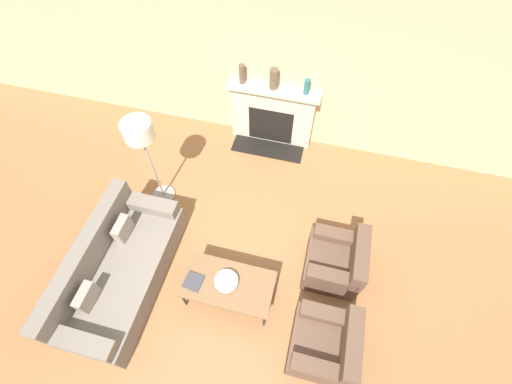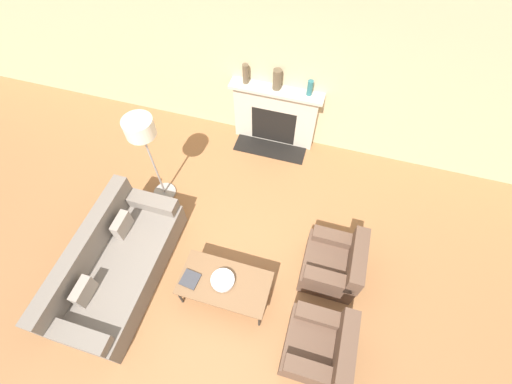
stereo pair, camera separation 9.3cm
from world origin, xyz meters
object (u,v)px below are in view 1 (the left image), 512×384
at_px(bowl, 226,281).
at_px(mantel_vase_left, 242,74).
at_px(book, 193,281).
at_px(floor_lamp, 141,138).
at_px(mantel_vase_center_left, 274,79).
at_px(coffee_table, 228,284).
at_px(mantel_vase_center_right, 307,87).
at_px(fireplace, 272,116).
at_px(armchair_far, 336,262).
at_px(couch, 118,270).
at_px(armchair_near, 325,345).

height_order(bowl, mantel_vase_left, mantel_vase_left).
height_order(book, floor_lamp, floor_lamp).
distance_m(bowl, mantel_vase_center_left, 3.06).
distance_m(coffee_table, mantel_vase_center_right, 3.11).
relative_size(fireplace, armchair_far, 1.94).
height_order(armchair_far, bowl, armchair_far).
height_order(armchair_far, book, armchair_far).
xyz_separation_m(bowl, mantel_vase_left, (-0.59, 2.96, 0.80)).
bearing_deg(mantel_vase_center_right, fireplace, -178.37).
height_order(mantel_vase_left, mantel_vase_center_left, mantel_vase_center_left).
distance_m(mantel_vase_left, mantel_vase_center_right, 1.02).
bearing_deg(bowl, couch, -174.43).
relative_size(coffee_table, bowl, 3.86).
relative_size(fireplace, mantel_vase_center_right, 6.13).
xyz_separation_m(bowl, floor_lamp, (-1.49, 1.28, 0.86)).
relative_size(bowl, mantel_vase_center_left, 0.90).
height_order(coffee_table, bowl, bowl).
relative_size(fireplace, bowl, 5.09).
bearing_deg(bowl, coffee_table, -22.18).
bearing_deg(armchair_near, coffee_table, -105.99).
bearing_deg(mantel_vase_center_left, fireplace, -73.47).
height_order(fireplace, couch, fireplace).
bearing_deg(armchair_far, couch, -73.53).
xyz_separation_m(bowl, mantel_vase_center_right, (0.43, 2.96, 0.76)).
bearing_deg(mantel_vase_left, floor_lamp, -118.32).
distance_m(bowl, floor_lamp, 2.15).
relative_size(bowl, mantel_vase_center_right, 1.21).
relative_size(couch, mantel_vase_center_left, 6.34).
bearing_deg(mantel_vase_center_left, mantel_vase_center_right, 0.00).
relative_size(bowl, mantel_vase_left, 0.92).
bearing_deg(floor_lamp, bowl, -40.70).
bearing_deg(floor_lamp, couch, -89.65).
relative_size(book, floor_lamp, 0.15).
relative_size(couch, bowl, 7.08).
bearing_deg(floor_lamp, fireplace, 49.61).
bearing_deg(mantel_vase_center_right, floor_lamp, -138.95).
distance_m(mantel_vase_left, mantel_vase_center_left, 0.51).
distance_m(couch, coffee_table, 1.52).
distance_m(mantel_vase_center_left, mantel_vase_center_right, 0.52).
height_order(armchair_near, armchair_far, same).
bearing_deg(mantel_vase_center_left, armchair_near, -66.98).
bearing_deg(mantel_vase_center_right, coffee_table, -97.78).
xyz_separation_m(couch, armchair_near, (2.82, -0.24, -0.00)).
xyz_separation_m(armchair_far, bowl, (-1.33, -0.69, 0.20)).
bearing_deg(armchair_near, mantel_vase_left, -150.05).
distance_m(couch, armchair_near, 2.83).
xyz_separation_m(couch, mantel_vase_center_right, (1.91, 3.10, 0.95)).
relative_size(floor_lamp, mantel_vase_left, 5.01).
height_order(fireplace, mantel_vase_center_right, mantel_vase_center_right).
bearing_deg(mantel_vase_left, coffee_table, -78.30).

